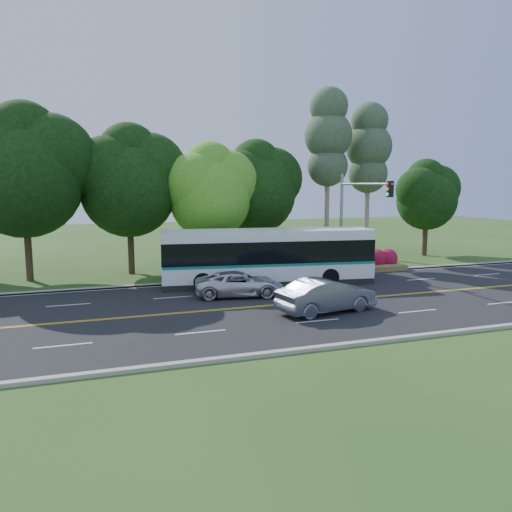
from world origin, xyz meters
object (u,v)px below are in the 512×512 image
object	(u,v)px
transit_bus	(267,257)
suv	(239,284)
sedan	(326,296)
traffic_signal	(355,209)

from	to	relation	value
transit_bus	suv	xyz separation A→B (m)	(-2.67, -2.70, -1.02)
transit_bus	sedan	bearing A→B (deg)	-79.67
traffic_signal	suv	xyz separation A→B (m)	(-8.88, -2.74, -3.96)
traffic_signal	suv	distance (m)	10.10
traffic_signal	suv	bearing A→B (deg)	-162.82
sedan	suv	distance (m)	5.69
transit_bus	sedan	xyz separation A→B (m)	(0.32, -7.54, -0.87)
transit_bus	suv	size ratio (longest dim) A/B	2.70
sedan	suv	bearing A→B (deg)	21.19
suv	sedan	bearing A→B (deg)	-137.03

